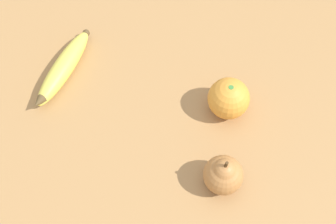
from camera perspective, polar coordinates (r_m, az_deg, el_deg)
The scene contains 4 objects.
ground_plane at distance 0.81m, azimuth -7.39°, elevation -4.31°, with size 3.00×3.00×0.00m, color #A87A47.
banana at distance 0.88m, azimuth -12.69°, elevation 5.24°, with size 0.15×0.15×0.04m.
orange at distance 0.81m, azimuth 7.40°, elevation 1.65°, with size 0.07×0.07×0.07m.
pear at distance 0.75m, azimuth 6.77°, elevation -7.54°, with size 0.06×0.06×0.08m.
Camera 1 is at (-0.35, 0.02, 0.73)m, focal length 50.00 mm.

